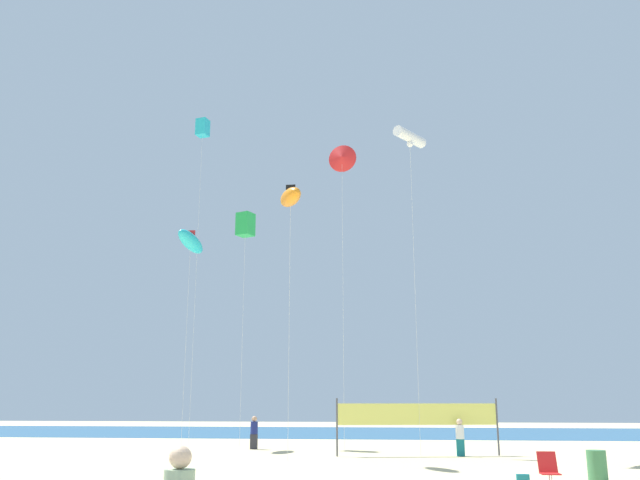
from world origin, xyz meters
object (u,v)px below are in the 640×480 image
kite_white_tube (410,138)px  kite_cyan_box (203,129)px  folding_beach_chair (549,468)px  trash_barrel (597,466)px  beachgoer_navy_shirt (254,431)px  beach_handbag (523,479)px  kite_green_box (245,225)px  kite_red_delta (342,158)px  beachgoer_white_shirt (460,436)px  kite_cyan_inflatable (191,242)px  kite_orange_inflatable (291,197)px  volleyball_net (418,417)px

kite_white_tube → kite_cyan_box: size_ratio=0.77×
folding_beach_chair → trash_barrel: bearing=-4.7°
beachgoer_navy_shirt → trash_barrel: (12.72, -12.25, -0.39)m
beach_handbag → kite_green_box: 22.75m
beachgoer_navy_shirt → folding_beach_chair: (11.18, -13.12, -0.37)m
beachgoer_navy_shirt → trash_barrel: 17.67m
folding_beach_chair → trash_barrel: 1.77m
kite_red_delta → folding_beach_chair: bearing=-61.0°
beachgoer_white_shirt → kite_cyan_inflatable: kite_cyan_inflatable is taller
kite_cyan_inflatable → kite_cyan_box: 8.38m
beachgoer_navy_shirt → beachgoer_white_shirt: bearing=-36.4°
kite_cyan_box → kite_orange_inflatable: kite_cyan_box is taller
beachgoer_white_shirt → kite_green_box: (-10.93, 5.62, 11.18)m
volleyball_net → kite_cyan_inflatable: bearing=160.1°
folding_beach_chair → kite_red_delta: (-6.66, 12.00, 13.97)m
beach_handbag → kite_green_box: (-11.76, 15.44, 11.86)m
beachgoer_white_shirt → kite_red_delta: 14.69m
folding_beach_chair → beach_handbag: bearing=137.3°
beachgoer_navy_shirt → kite_cyan_inflatable: bearing=146.9°
kite_red_delta → kite_cyan_box: bearing=150.9°
trash_barrel → kite_white_tube: bearing=117.9°
trash_barrel → kite_cyan_box: kite_cyan_box is taller
beachgoer_white_shirt → kite_orange_inflatable: kite_orange_inflatable is taller
kite_white_tube → kite_cyan_inflatable: bearing=160.1°
kite_orange_inflatable → volleyball_net: bearing=29.8°
volleyball_net → kite_cyan_inflatable: kite_cyan_inflatable is taller
trash_barrel → kite_green_box: bearing=133.6°
folding_beach_chair → trash_barrel: same height
folding_beach_chair → kite_cyan_box: size_ratio=0.05×
folding_beach_chair → kite_white_tube: 17.46m
beachgoer_white_shirt → kite_white_tube: 13.78m
kite_red_delta → beach_handbag: bearing=-63.4°
beachgoer_navy_shirt → folding_beach_chair: size_ratio=1.76×
kite_green_box → trash_barrel: bearing=-46.4°
beachgoer_navy_shirt → kite_red_delta: kite_red_delta is taller
kite_green_box → kite_white_tube: bearing=-31.7°
beachgoer_navy_shirt → kite_green_box: size_ratio=0.12×
beachgoer_navy_shirt → beachgoer_white_shirt: beachgoer_navy_shirt is taller
beachgoer_white_shirt → volleyball_net: 1.94m
beach_handbag → kite_cyan_box: 29.19m
kite_green_box → beachgoer_navy_shirt: bearing=-62.1°
kite_cyan_inflatable → kite_orange_inflatable: kite_cyan_inflatable is taller
beach_handbag → kite_green_box: size_ratio=0.03×
kite_cyan_box → beachgoer_white_shirt: bearing=-26.6°
folding_beach_chair → kite_white_tube: kite_white_tube is taller
volleyball_net → trash_barrel: bearing=-61.8°
beach_handbag → folding_beach_chair: bearing=-8.7°
kite_cyan_inflatable → kite_orange_inflatable: (6.69, -7.26, 0.04)m
volleyball_net → kite_cyan_inflatable: 15.59m
kite_red_delta → kite_cyan_box: (-9.01, 5.01, 4.21)m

